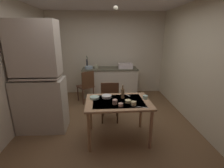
# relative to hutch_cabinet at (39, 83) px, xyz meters

# --- Properties ---
(ground_plane) EXTENTS (5.37, 5.37, 0.00)m
(ground_plane) POSITION_rel_hutch_cabinet_xyz_m (1.37, 0.09, -1.03)
(ground_plane) COLOR brown
(wall_back) EXTENTS (3.83, 0.10, 2.62)m
(wall_back) POSITION_rel_hutch_cabinet_xyz_m (1.37, 2.32, 0.28)
(wall_back) COLOR beige
(wall_back) RESTS_ON ground
(wall_left) EXTENTS (0.10, 4.47, 2.62)m
(wall_left) POSITION_rel_hutch_cabinet_xyz_m (-0.55, 0.09, 0.28)
(wall_left) COLOR beige
(wall_left) RESTS_ON ground
(wall_right) EXTENTS (0.10, 4.47, 2.62)m
(wall_right) POSITION_rel_hutch_cabinet_xyz_m (3.28, 0.09, 0.28)
(wall_right) COLOR beige
(wall_right) RESTS_ON ground
(hutch_cabinet) EXTENTS (0.96, 0.51, 2.19)m
(hutch_cabinet) POSITION_rel_hutch_cabinet_xyz_m (0.00, 0.00, 0.00)
(hutch_cabinet) COLOR beige
(hutch_cabinet) RESTS_ON ground
(counter_cabinet) EXTENTS (1.73, 0.64, 0.90)m
(counter_cabinet) POSITION_rel_hutch_cabinet_xyz_m (1.47, 1.95, -0.57)
(counter_cabinet) COLOR beige
(counter_cabinet) RESTS_ON ground
(sink_basin) EXTENTS (0.44, 0.34, 0.15)m
(sink_basin) POSITION_rel_hutch_cabinet_xyz_m (1.96, 1.95, -0.05)
(sink_basin) COLOR white
(sink_basin) RESTS_ON counter_cabinet
(hand_pump) EXTENTS (0.05, 0.27, 0.39)m
(hand_pump) POSITION_rel_hutch_cabinet_xyz_m (0.75, 2.00, 0.04)
(hand_pump) COLOR #232328
(hand_pump) RESTS_ON counter_cabinet
(mixing_bowl_counter) EXTENTS (0.24, 0.24, 0.08)m
(mixing_bowl_counter) POSITION_rel_hutch_cabinet_xyz_m (0.81, 1.90, -0.08)
(mixing_bowl_counter) COLOR #9EB2C6
(mixing_bowl_counter) RESTS_ON counter_cabinet
(stoneware_crock) EXTENTS (0.11, 0.11, 0.11)m
(stoneware_crock) POSITION_rel_hutch_cabinet_xyz_m (1.05, 1.94, -0.07)
(stoneware_crock) COLOR beige
(stoneware_crock) RESTS_ON counter_cabinet
(dining_table) EXTENTS (1.20, 0.86, 0.77)m
(dining_table) POSITION_rel_hutch_cabinet_xyz_m (1.53, -0.40, -0.35)
(dining_table) COLOR tan
(dining_table) RESTS_ON ground
(chair_far_side) EXTENTS (0.41, 0.41, 0.96)m
(chair_far_side) POSITION_rel_hutch_cabinet_xyz_m (1.41, 0.24, -0.52)
(chair_far_side) COLOR #4A311C
(chair_far_side) RESTS_ON ground
(chair_by_counter) EXTENTS (0.55, 0.55, 0.94)m
(chair_by_counter) POSITION_rel_hutch_cabinet_xyz_m (0.77, 1.40, -0.52)
(chair_by_counter) COLOR #513123
(chair_by_counter) RESTS_ON ground
(serving_bowl_wide) EXTENTS (0.19, 0.19, 0.05)m
(serving_bowl_wide) POSITION_rel_hutch_cabinet_xyz_m (1.33, -0.22, -0.23)
(serving_bowl_wide) COLOR white
(serving_bowl_wide) RESTS_ON dining_table
(soup_bowl_small) EXTENTS (0.11, 0.11, 0.05)m
(soup_bowl_small) POSITION_rel_hutch_cabinet_xyz_m (1.70, -0.48, -0.23)
(soup_bowl_small) COLOR beige
(soup_bowl_small) RESTS_ON dining_table
(sauce_dish) EXTENTS (0.18, 0.18, 0.04)m
(sauce_dish) POSITION_rel_hutch_cabinet_xyz_m (1.10, -0.26, -0.23)
(sauce_dish) COLOR #ADD1C1
(sauce_dish) RESTS_ON dining_table
(mug_tall) EXTENTS (0.08, 0.08, 0.08)m
(mug_tall) POSITION_rel_hutch_cabinet_xyz_m (1.46, -0.54, -0.21)
(mug_tall) COLOR tan
(mug_tall) RESTS_ON dining_table
(teacup_cream) EXTENTS (0.08, 0.08, 0.06)m
(teacup_cream) POSITION_rel_hutch_cabinet_xyz_m (1.56, -0.64, -0.22)
(teacup_cream) COLOR tan
(teacup_cream) RESTS_ON dining_table
(mug_dark) EXTENTS (0.09, 0.09, 0.07)m
(mug_dark) POSITION_rel_hutch_cabinet_xyz_m (2.05, -0.32, -0.22)
(mug_dark) COLOR #ADD1C1
(mug_dark) RESTS_ON dining_table
(teacup_mint) EXTENTS (0.09, 0.09, 0.08)m
(teacup_mint) POSITION_rel_hutch_cabinet_xyz_m (1.78, -0.61, -0.22)
(teacup_mint) COLOR beige
(teacup_mint) RESTS_ON dining_table
(glass_bottle) EXTENTS (0.07, 0.07, 0.26)m
(glass_bottle) POSITION_rel_hutch_cabinet_xyz_m (1.63, -0.27, -0.15)
(glass_bottle) COLOR olive
(glass_bottle) RESTS_ON dining_table
(table_knife) EXTENTS (0.19, 0.09, 0.00)m
(table_knife) POSITION_rel_hutch_cabinet_xyz_m (1.91, -0.69, -0.25)
(table_knife) COLOR silver
(table_knife) RESTS_ON dining_table
(teaspoon_near_bowl) EXTENTS (0.07, 0.13, 0.00)m
(teaspoon_near_bowl) POSITION_rel_hutch_cabinet_xyz_m (1.75, -0.14, -0.25)
(teaspoon_near_bowl) COLOR beige
(teaspoon_near_bowl) RESTS_ON dining_table
(pendant_bulb) EXTENTS (0.08, 0.08, 0.08)m
(pendant_bulb) POSITION_rel_hutch_cabinet_xyz_m (1.50, -0.07, 1.34)
(pendant_bulb) COLOR #F9EFCC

